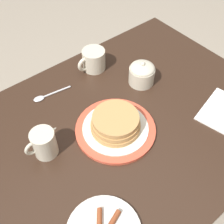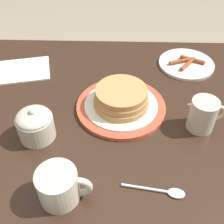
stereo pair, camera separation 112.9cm
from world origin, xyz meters
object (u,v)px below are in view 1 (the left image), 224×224
(spoon, at_px, (46,96))
(coffee_mug, at_px, (93,60))
(pancake_plate, at_px, (116,125))
(creamer_pitcher, at_px, (44,143))
(sugar_bowl, at_px, (142,73))

(spoon, bearing_deg, coffee_mug, -175.78)
(pancake_plate, xyz_separation_m, creamer_pitcher, (0.22, -0.07, 0.02))
(creamer_pitcher, relative_size, sugar_bowl, 1.19)
(coffee_mug, bearing_deg, creamer_pitcher, 32.82)
(pancake_plate, bearing_deg, spoon, -70.15)
(pancake_plate, distance_m, sugar_bowl, 0.26)
(coffee_mug, height_order, creamer_pitcher, creamer_pitcher)
(creamer_pitcher, bearing_deg, spoon, -119.55)
(pancake_plate, distance_m, spoon, 0.30)
(coffee_mug, height_order, spoon, coffee_mug)
(creamer_pitcher, distance_m, spoon, 0.25)
(pancake_plate, bearing_deg, coffee_mug, -113.80)
(pancake_plate, xyz_separation_m, spoon, (0.10, -0.28, -0.02))
(pancake_plate, xyz_separation_m, coffee_mug, (-0.13, -0.30, 0.02))
(creamer_pitcher, bearing_deg, coffee_mug, -147.18)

